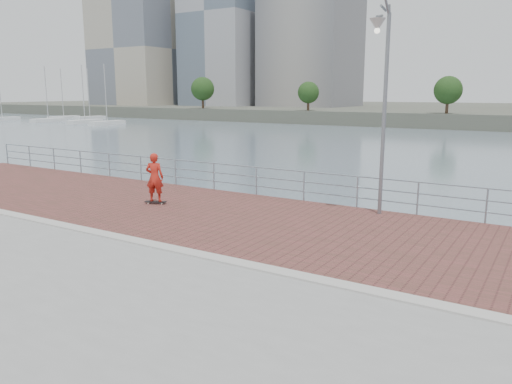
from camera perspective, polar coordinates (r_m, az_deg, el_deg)
The scene contains 8 objects.
water at distance 12.98m, azimuth -4.85°, elevation -15.96°, with size 400.00×400.00×0.00m, color slate.
brick_lane at distance 15.09m, azimuth 3.21°, elevation -3.79°, with size 40.00×6.80×0.02m, color brown.
curb at distance 12.18m, azimuth -5.01°, elevation -7.45°, with size 40.00×0.40×0.06m, color #B7B5AD.
guardrail at distance 17.93m, azimuth 8.46°, elevation 0.77°, with size 39.06×0.06×1.13m.
street_lamp at distance 16.04m, azimuth 14.16°, elevation 13.07°, with size 0.46×1.35×6.36m.
skateboard at distance 18.20m, azimuth -11.40°, elevation -1.11°, with size 0.79×0.49×0.09m.
skateboarder at distance 18.03m, azimuth -11.51°, elevation 1.65°, with size 0.64×0.42×1.75m, color red.
marina at distance 110.86m, azimuth -20.97°, elevation 7.80°, with size 31.97×19.79×10.96m.
Camera 1 is at (6.96, -9.20, 3.95)m, focal length 35.00 mm.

